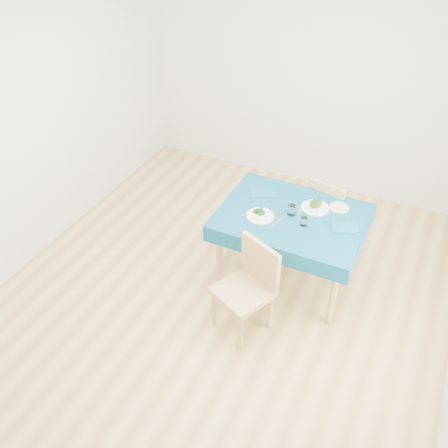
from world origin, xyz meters
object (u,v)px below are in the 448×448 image
at_px(bowl_near, 260,213).
at_px(chair_far, 331,207).
at_px(bowl_far, 316,205).
at_px(side_plate, 339,208).
at_px(table, 289,248).
at_px(chair_near, 243,283).

bearing_deg(bowl_near, chair_far, 59.98).
xyz_separation_m(bowl_far, side_plate, (0.20, 0.10, -0.03)).
xyz_separation_m(chair_far, bowl_far, (-0.05, -0.46, 0.31)).
xyz_separation_m(table, bowl_far, (0.15, 0.19, 0.42)).
distance_m(chair_near, chair_far, 1.46).
distance_m(table, chair_far, 0.69).
bearing_deg(chair_far, bowl_far, 95.38).
bearing_deg(bowl_near, side_plate, 35.71).
xyz_separation_m(table, chair_near, (-0.14, -0.76, 0.15)).
distance_m(table, bowl_near, 0.51).
xyz_separation_m(chair_near, side_plate, (0.49, 1.05, 0.23)).
xyz_separation_m(chair_near, chair_far, (0.35, 1.41, -0.05)).
xyz_separation_m(bowl_near, bowl_far, (0.40, 0.33, 0.00)).
relative_size(chair_far, side_plate, 5.34).
relative_size(table, chair_far, 1.34).
relative_size(chair_near, bowl_near, 4.27).
distance_m(bowl_near, bowl_far, 0.52).
bearing_deg(side_plate, table, -140.15).
bearing_deg(bowl_far, chair_near, -106.99).
relative_size(chair_near, side_plate, 5.85).
xyz_separation_m(bowl_near, side_plate, (0.60, 0.43, -0.03)).
relative_size(table, bowl_far, 5.05).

